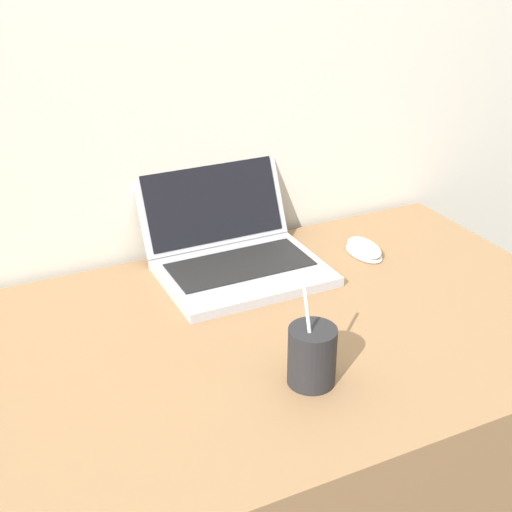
% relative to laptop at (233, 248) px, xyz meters
% --- Properties ---
extents(wall_back, '(7.00, 0.04, 2.50)m').
position_rel_laptop_xyz_m(wall_back, '(-0.04, 0.16, 0.43)').
color(wall_back, silver).
rests_on(wall_back, ground_plane).
extents(desk, '(1.25, 0.75, 0.77)m').
position_rel_laptop_xyz_m(desk, '(-0.04, -0.26, -0.43)').
color(desk, '#936D47').
rests_on(desk, ground_plane).
extents(laptop, '(0.33, 0.34, 0.21)m').
position_rel_laptop_xyz_m(laptop, '(0.00, 0.00, 0.00)').
color(laptop, '#ADADB2').
rests_on(laptop, desk).
extents(drink_cup, '(0.08, 0.08, 0.19)m').
position_rel_laptop_xyz_m(drink_cup, '(-0.05, -0.43, 0.01)').
color(drink_cup, '#232326').
rests_on(drink_cup, desk).
extents(computer_mouse, '(0.06, 0.11, 0.03)m').
position_rel_laptop_xyz_m(computer_mouse, '(0.29, -0.07, -0.03)').
color(computer_mouse, white).
rests_on(computer_mouse, desk).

